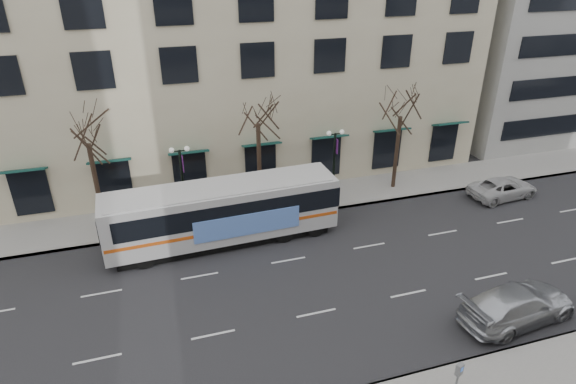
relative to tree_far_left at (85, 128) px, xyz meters
name	(u,v)px	position (x,y,z in m)	size (l,w,h in m)	color
ground	(301,285)	(10.00, -8.80, -6.70)	(160.00, 160.00, 0.00)	black
sidewalk_far	(328,195)	(15.00, 0.20, -6.62)	(80.00, 4.00, 0.15)	gray
building_hotel	(193,2)	(8.00, 12.20, 5.30)	(40.00, 20.00, 24.00)	#C3B795
tree_far_left	(85,128)	(0.00, 0.00, 0.00)	(3.60, 3.60, 8.34)	black
tree_far_mid	(258,109)	(10.00, 0.00, 0.21)	(3.60, 3.60, 8.55)	black
tree_far_right	(402,103)	(20.00, 0.00, -0.28)	(3.60, 3.60, 8.06)	black
lamp_post_left	(183,181)	(5.01, -0.60, -3.75)	(1.22, 0.45, 5.21)	black
lamp_post_right	(334,162)	(15.01, -0.60, -3.75)	(1.22, 0.45, 5.21)	black
city_bus	(224,211)	(7.02, -3.39, -4.69)	(13.64, 3.45, 3.67)	silver
silver_car	(518,304)	(18.90, -14.22, -5.83)	(2.42, 5.95, 1.73)	#B4B7BC
white_pickup	(503,188)	(26.73, -3.46, -6.01)	(2.30, 4.98, 1.39)	#BCBCBC
pay_station	(459,372)	(13.66, -17.08, -5.55)	(0.35, 0.29, 1.38)	gray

